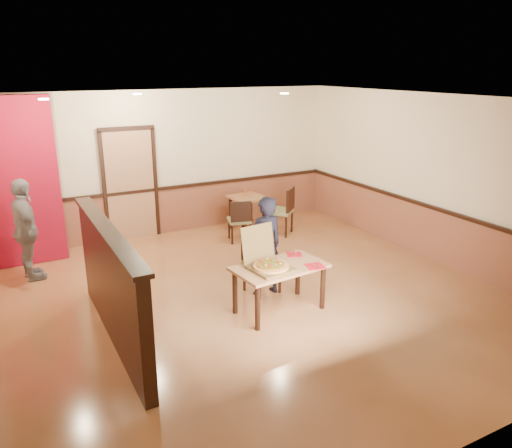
{
  "coord_description": "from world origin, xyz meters",
  "views": [
    {
      "loc": [
        -3.04,
        -5.82,
        3.23
      ],
      "look_at": [
        0.06,
        0.0,
        1.12
      ],
      "focal_mm": 35.0,
      "sensor_mm": 36.0,
      "label": 1
    }
  ],
  "objects": [
    {
      "name": "main_table",
      "position": [
        0.15,
        -0.5,
        0.56
      ],
      "size": [
        1.3,
        0.83,
        0.66
      ],
      "rotation": [
        0.0,
        0.0,
        0.1
      ],
      "color": "#B87B4D",
      "rests_on": "floor"
    },
    {
      "name": "side_chair_right",
      "position": [
        1.89,
        2.28,
        0.52
      ],
      "size": [
        0.66,
        0.66,
        0.95
      ],
      "rotation": [
        0.0,
        0.0,
        3.86
      ],
      "color": "olive",
      "rests_on": "floor"
    },
    {
      "name": "chair_rail_right",
      "position": [
        3.45,
        0.0,
        0.92
      ],
      "size": [
        0.06,
        7.0,
        0.06
      ],
      "primitive_type": "cube",
      "color": "black",
      "rests_on": "wall_right"
    },
    {
      "name": "booth_partition",
      "position": [
        -2.0,
        -0.2,
        0.74
      ],
      "size": [
        0.2,
        3.1,
        1.44
      ],
      "color": "black",
      "rests_on": "floor"
    },
    {
      "name": "back_door",
      "position": [
        -0.8,
        3.46,
        1.05
      ],
      "size": [
        0.9,
        0.06,
        2.1
      ],
      "primitive_type": "cube",
      "color": "tan",
      "rests_on": "wall_back"
    },
    {
      "name": "passerby",
      "position": [
        -2.74,
        2.26,
        0.81
      ],
      "size": [
        0.52,
        0.99,
        1.62
      ],
      "primitive_type": "imported",
      "rotation": [
        0.0,
        0.0,
        1.71
      ],
      "color": "gray",
      "rests_on": "floor"
    },
    {
      "name": "condiment",
      "position": [
        1.39,
        2.94,
        0.77
      ],
      "size": [
        0.06,
        0.06,
        0.14
      ],
      "primitive_type": "cylinder",
      "color": "brown",
      "rests_on": "side_table"
    },
    {
      "name": "chair_rail_back",
      "position": [
        0.0,
        3.45,
        0.92
      ],
      "size": [
        7.0,
        0.06,
        0.06
      ],
      "primitive_type": "cube",
      "color": "black",
      "rests_on": "wall_back"
    },
    {
      "name": "wainscot_right",
      "position": [
        3.47,
        0.0,
        0.45
      ],
      "size": [
        0.04,
        7.0,
        0.9
      ],
      "primitive_type": "cube",
      "color": "brown",
      "rests_on": "floor"
    },
    {
      "name": "wall_right",
      "position": [
        3.5,
        0.0,
        1.4
      ],
      "size": [
        0.0,
        7.0,
        7.0
      ],
      "primitive_type": "plane",
      "rotation": [
        1.57,
        0.0,
        -1.57
      ],
      "color": "#FEEDC7",
      "rests_on": "floor"
    },
    {
      "name": "pizza",
      "position": [
        -0.02,
        -0.57,
        0.72
      ],
      "size": [
        0.56,
        0.56,
        0.03
      ],
      "primitive_type": "cylinder",
      "rotation": [
        0.0,
        0.0,
        0.21
      ],
      "color": "#DF9B51",
      "rests_on": "pizza_box"
    },
    {
      "name": "wall_back",
      "position": [
        0.0,
        3.5,
        1.4
      ],
      "size": [
        7.0,
        0.0,
        7.0
      ],
      "primitive_type": "plane",
      "rotation": [
        1.57,
        0.0,
        0.0
      ],
      "color": "#FEEDC7",
      "rests_on": "floor"
    },
    {
      "name": "ceiling",
      "position": [
        0.0,
        0.0,
        2.8
      ],
      "size": [
        7.0,
        7.0,
        0.0
      ],
      "primitive_type": "plane",
      "rotation": [
        3.14,
        0.0,
        0.0
      ],
      "color": "black",
      "rests_on": "wall_back"
    },
    {
      "name": "wainscot_back",
      "position": [
        0.0,
        3.47,
        0.45
      ],
      "size": [
        7.0,
        0.04,
        0.9
      ],
      "primitive_type": "cube",
      "color": "brown",
      "rests_on": "floor"
    },
    {
      "name": "napkin_near",
      "position": [
        0.56,
        -0.75,
        0.67
      ],
      "size": [
        0.27,
        0.27,
        0.01
      ],
      "rotation": [
        0.0,
        0.0,
        -0.19
      ],
      "color": "red",
      "rests_on": "main_table"
    },
    {
      "name": "diner",
      "position": [
        0.25,
        0.06,
        0.74
      ],
      "size": [
        0.56,
        0.39,
        1.48
      ],
      "primitive_type": "imported",
      "rotation": [
        0.0,
        0.0,
        3.21
      ],
      "color": "black",
      "rests_on": "floor"
    },
    {
      "name": "spot_a",
      "position": [
        -2.3,
        1.8,
        2.78
      ],
      "size": [
        0.14,
        0.14,
        0.02
      ],
      "primitive_type": "cylinder",
      "color": "#F8E5AD",
      "rests_on": "ceiling"
    },
    {
      "name": "spot_b",
      "position": [
        -0.8,
        2.5,
        2.78
      ],
      "size": [
        0.14,
        0.14,
        0.02
      ],
      "primitive_type": "cylinder",
      "color": "#F8E5AD",
      "rests_on": "ceiling"
    },
    {
      "name": "pizza_box",
      "position": [
        -0.03,
        -0.52,
        0.73
      ],
      "size": [
        0.57,
        0.65,
        0.53
      ],
      "rotation": [
        0.0,
        0.0,
        0.12
      ],
      "color": "brown",
      "rests_on": "main_table"
    },
    {
      "name": "side_table",
      "position": [
        1.39,
        2.88,
        0.53
      ],
      "size": [
        0.71,
        0.71,
        0.7
      ],
      "rotation": [
        0.0,
        0.0,
        0.08
      ],
      "color": "#B87B4D",
      "rests_on": "floor"
    },
    {
      "name": "spot_c",
      "position": [
        1.4,
        1.5,
        2.78
      ],
      "size": [
        0.14,
        0.14,
        0.02
      ],
      "primitive_type": "cylinder",
      "color": "#F8E5AD",
      "rests_on": "ceiling"
    },
    {
      "name": "floor",
      "position": [
        0.0,
        0.0,
        0.0
      ],
      "size": [
        7.0,
        7.0,
        0.0
      ],
      "primitive_type": "plane",
      "color": "#C17B4B",
      "rests_on": "ground"
    },
    {
      "name": "red_accent_panel",
      "position": [
        -2.9,
        3.0,
        1.4
      ],
      "size": [
        1.6,
        0.2,
        2.78
      ],
      "primitive_type": "cube",
      "color": "maroon",
      "rests_on": "floor"
    },
    {
      "name": "diner_chair",
      "position": [
        0.23,
        0.21,
        0.5
      ],
      "size": [
        0.52,
        0.52,
        0.92
      ],
      "rotation": [
        0.0,
        0.0,
        0.14
      ],
      "color": "olive",
      "rests_on": "floor"
    },
    {
      "name": "napkin_far",
      "position": [
        0.55,
        -0.24,
        0.67
      ],
      "size": [
        0.27,
        0.27,
        0.01
      ],
      "rotation": [
        0.0,
        0.0,
        -0.43
      ],
      "color": "red",
      "rests_on": "main_table"
    },
    {
      "name": "side_chair_left",
      "position": [
        0.93,
        2.27,
        0.45
      ],
      "size": [
        0.5,
        0.5,
        0.83
      ],
      "rotation": [
        0.0,
        0.0,
        2.88
      ],
      "color": "olive",
      "rests_on": "floor"
    }
  ]
}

